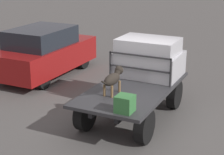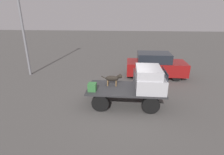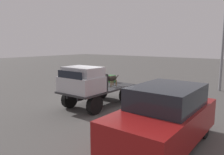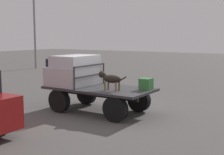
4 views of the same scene
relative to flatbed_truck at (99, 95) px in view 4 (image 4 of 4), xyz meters
name	(u,v)px [view 4 (image 4 of 4)]	position (x,y,z in m)	size (l,w,h in m)	color
ground_plane	(99,112)	(0.00, 0.00, -0.61)	(80.00, 80.00, 0.00)	#514F4C
flatbed_truck	(99,95)	(0.00, 0.00, 0.00)	(3.71, 1.87, 0.87)	black
truck_cab	(74,71)	(1.11, 0.00, 0.76)	(1.34, 1.75, 1.07)	#B7B7BC
truck_headboard	(90,72)	(0.40, 0.00, 0.76)	(0.04, 1.75, 0.76)	#2D2D30
dog	(110,78)	(-0.61, 0.27, 0.64)	(1.09, 0.27, 0.64)	brown
cargo_crate	(146,84)	(-1.57, -0.47, 0.44)	(0.37, 0.37, 0.37)	#337038
light_pole_far	(34,17)	(13.01, -9.40, 3.53)	(0.48, 0.48, 6.11)	gray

